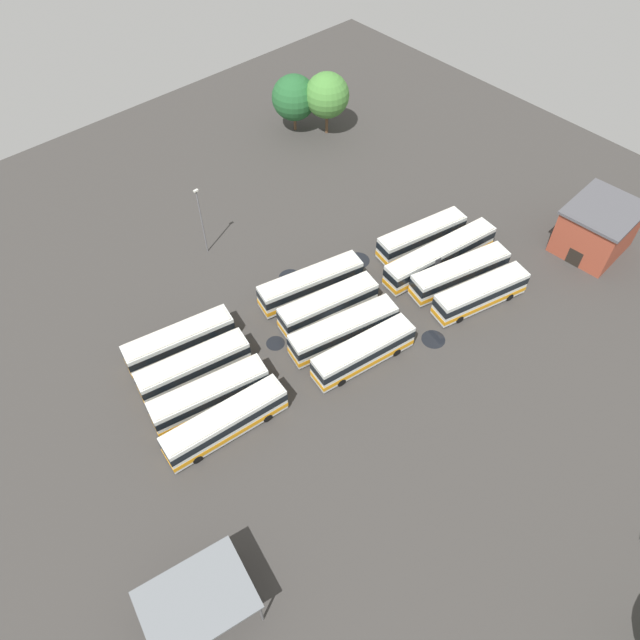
% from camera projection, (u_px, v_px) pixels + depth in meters
% --- Properties ---
extents(ground_plane, '(112.70, 112.70, 0.00)m').
position_uv_depth(ground_plane, '(336.00, 328.00, 66.96)').
color(ground_plane, '#383533').
extents(bus_row0_slot0, '(12.80, 4.06, 3.40)m').
position_uv_depth(bus_row0_slot0, '(226.00, 422.00, 57.04)').
color(bus_row0_slot0, silver).
rests_on(bus_row0_slot0, ground_plane).
extents(bus_row0_slot1, '(12.28, 5.02, 3.40)m').
position_uv_depth(bus_row0_slot1, '(210.00, 395.00, 59.03)').
color(bus_row0_slot1, silver).
rests_on(bus_row0_slot1, ground_plane).
extents(bus_row0_slot2, '(12.07, 4.87, 3.40)m').
position_uv_depth(bus_row0_slot2, '(194.00, 367.00, 61.24)').
color(bus_row0_slot2, silver).
rests_on(bus_row0_slot2, ground_plane).
extents(bus_row0_slot3, '(12.08, 4.95, 3.40)m').
position_uv_depth(bus_row0_slot3, '(180.00, 341.00, 63.40)').
color(bus_row0_slot3, silver).
rests_on(bus_row0_slot3, ground_plane).
extents(bus_row1_slot0, '(11.92, 4.41, 3.40)m').
position_uv_depth(bus_row1_slot0, '(363.00, 352.00, 62.48)').
color(bus_row1_slot0, silver).
rests_on(bus_row1_slot0, ground_plane).
extents(bus_row1_slot1, '(12.68, 5.30, 3.40)m').
position_uv_depth(bus_row1_slot1, '(344.00, 330.00, 64.37)').
color(bus_row1_slot1, silver).
rests_on(bus_row1_slot1, ground_plane).
extents(bus_row1_slot2, '(11.99, 4.94, 3.40)m').
position_uv_depth(bus_row1_slot2, '(328.00, 305.00, 66.71)').
color(bus_row1_slot2, silver).
rests_on(bus_row1_slot2, ground_plane).
extents(bus_row1_slot3, '(12.88, 5.40, 3.40)m').
position_uv_depth(bus_row1_slot3, '(311.00, 284.00, 68.88)').
color(bus_row1_slot3, silver).
rests_on(bus_row1_slot3, ground_plane).
extents(bus_row2_slot0, '(11.95, 5.31, 3.40)m').
position_uv_depth(bus_row2_slot0, '(481.00, 293.00, 67.87)').
color(bus_row2_slot0, silver).
rests_on(bus_row2_slot0, ground_plane).
extents(bus_row2_slot1, '(12.78, 5.56, 3.40)m').
position_uv_depth(bus_row2_slot1, '(460.00, 273.00, 69.97)').
color(bus_row2_slot1, silver).
rests_on(bus_row2_slot1, ground_plane).
extents(bus_row2_slot2, '(15.77, 4.70, 3.40)m').
position_uv_depth(bus_row2_slot2, '(440.00, 256.00, 71.88)').
color(bus_row2_slot2, silver).
rests_on(bus_row2_slot2, ground_plane).
extents(bus_row2_slot3, '(12.23, 4.84, 3.40)m').
position_uv_depth(bus_row2_slot3, '(422.00, 236.00, 74.11)').
color(bus_row2_slot3, silver).
rests_on(bus_row2_slot3, ground_plane).
extents(depot_building, '(9.61, 8.23, 6.28)m').
position_uv_depth(depot_building, '(597.00, 228.00, 73.07)').
color(depot_building, '#99422D').
rests_on(depot_building, ground_plane).
extents(maintenance_shelter, '(9.35, 7.67, 4.00)m').
position_uv_depth(maintenance_shelter, '(196.00, 600.00, 44.86)').
color(maintenance_shelter, slate).
rests_on(maintenance_shelter, ground_plane).
extents(lamp_post_near_entrance, '(0.56, 0.28, 9.51)m').
position_uv_depth(lamp_post_near_entrance, '(201.00, 219.00, 71.06)').
color(lamp_post_near_entrance, slate).
rests_on(lamp_post_near_entrance, ground_plane).
extents(tree_south_edge, '(6.70, 6.70, 8.69)m').
position_uv_depth(tree_south_edge, '(294.00, 98.00, 88.73)').
color(tree_south_edge, brown).
rests_on(tree_south_edge, ground_plane).
extents(tree_west_edge, '(6.61, 6.61, 9.50)m').
position_uv_depth(tree_west_edge, '(327.00, 95.00, 87.52)').
color(tree_west_edge, brown).
rests_on(tree_west_edge, ground_plane).
extents(puddle_near_shelter, '(2.08, 2.08, 0.01)m').
position_uv_depth(puddle_near_shelter, '(275.00, 343.00, 65.50)').
color(puddle_near_shelter, black).
rests_on(puddle_near_shelter, ground_plane).
extents(puddle_between_rows, '(2.65, 2.65, 0.01)m').
position_uv_depth(puddle_between_rows, '(433.00, 339.00, 65.86)').
color(puddle_between_rows, black).
rests_on(puddle_between_rows, ground_plane).
extents(puddle_centre_drain, '(2.94, 2.94, 0.01)m').
position_uv_depth(puddle_centre_drain, '(358.00, 260.00, 73.93)').
color(puddle_centre_drain, black).
rests_on(puddle_centre_drain, ground_plane).
extents(puddle_back_corner, '(2.34, 2.34, 0.01)m').
position_uv_depth(puddle_back_corner, '(327.00, 299.00, 69.70)').
color(puddle_back_corner, black).
rests_on(puddle_back_corner, ground_plane).
extents(puddle_front_lane, '(2.79, 2.79, 0.01)m').
position_uv_depth(puddle_front_lane, '(290.00, 277.00, 72.04)').
color(puddle_front_lane, black).
rests_on(puddle_front_lane, ground_plane).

